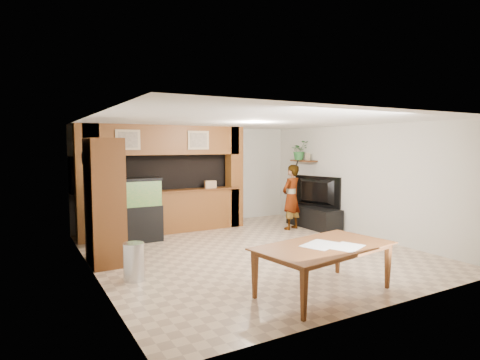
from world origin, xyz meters
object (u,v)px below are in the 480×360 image
aquarium (132,211)px  person (291,197)px  television (314,192)px  dining_table (326,270)px  pantry_cabinet (105,202)px

aquarium → person: bearing=-8.1°
television → dining_table: size_ratio=0.69×
dining_table → television: bearing=43.6°
aquarium → television: (4.53, -0.70, 0.24)m
aquarium → television: size_ratio=1.02×
pantry_cabinet → aquarium: bearing=58.7°
pantry_cabinet → aquarium: size_ratio=1.59×
pantry_cabinet → television: bearing=7.0°
television → person: 0.67m
pantry_cabinet → dining_table: 4.01m
pantry_cabinet → dining_table: bearing=-51.7°
dining_table → person: bearing=51.0°
television → dining_table: bearing=127.6°
aquarium → dining_table: size_ratio=0.70×
television → aquarium: bearing=66.7°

